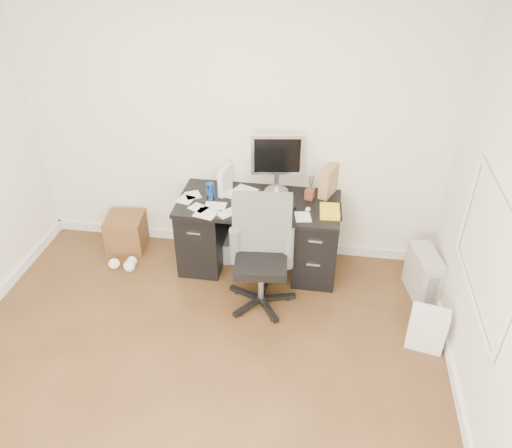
{
  "coord_description": "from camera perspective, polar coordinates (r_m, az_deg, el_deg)",
  "views": [
    {
      "loc": [
        0.88,
        -2.26,
        3.12
      ],
      "look_at": [
        0.35,
        1.2,
        0.8
      ],
      "focal_mm": 35.0,
      "sensor_mm": 36.0,
      "label": 1
    }
  ],
  "objects": [
    {
      "name": "pen_cup",
      "position": [
        4.63,
        6.21,
        4.18
      ],
      "size": [
        0.12,
        0.12,
        0.24
      ],
      "primitive_type": null,
      "rotation": [
        0.0,
        0.0,
        -0.25
      ],
      "color": "brown",
      "rests_on": "desk"
    },
    {
      "name": "lcd_monitor",
      "position": [
        4.62,
        2.41,
        6.84
      ],
      "size": [
        0.51,
        0.34,
        0.6
      ],
      "primitive_type": null,
      "rotation": [
        0.0,
        0.0,
        0.14
      ],
      "color": "silver",
      "rests_on": "desk"
    },
    {
      "name": "loose_papers",
      "position": [
        4.6,
        -2.25,
        2.43
      ],
      "size": [
        1.1,
        0.6,
        0.0
      ],
      "primitive_type": null,
      "color": "white",
      "rests_on": "desk"
    },
    {
      "name": "shopping_bag",
      "position": [
        4.33,
        18.97,
        -11.28
      ],
      "size": [
        0.32,
        0.26,
        0.39
      ],
      "primitive_type": "cube",
      "rotation": [
        0.0,
        0.0,
        -0.2
      ],
      "color": "white",
      "rests_on": "ground"
    },
    {
      "name": "pc_tower",
      "position": [
        4.83,
        18.57,
        -5.46
      ],
      "size": [
        0.29,
        0.48,
        0.45
      ],
      "primitive_type": "cube",
      "rotation": [
        0.0,
        0.0,
        0.22
      ],
      "color": "#A9A499",
      "rests_on": "ground"
    },
    {
      "name": "desk",
      "position": [
        4.8,
        0.3,
        -1.04
      ],
      "size": [
        1.5,
        0.7,
        0.75
      ],
      "color": "black",
      "rests_on": "ground"
    },
    {
      "name": "magazine_file",
      "position": [
        4.71,
        8.28,
        4.92
      ],
      "size": [
        0.21,
        0.28,
        0.29
      ],
      "primitive_type": "cube",
      "rotation": [
        0.0,
        0.0,
        -0.38
      ],
      "color": "#8E6744",
      "rests_on": "desk"
    },
    {
      "name": "travel_mug",
      "position": [
        4.63,
        -5.24,
        3.71
      ],
      "size": [
        0.09,
        0.09,
        0.17
      ],
      "primitive_type": "cylinder",
      "rotation": [
        0.0,
        0.0,
        -0.24
      ],
      "color": "navy",
      "rests_on": "desk"
    },
    {
      "name": "keyboard",
      "position": [
        4.57,
        2.08,
        2.39
      ],
      "size": [
        0.41,
        0.15,
        0.02
      ],
      "primitive_type": "cube",
      "rotation": [
        0.0,
        0.0,
        0.04
      ],
      "color": "black",
      "rests_on": "desk"
    },
    {
      "name": "white_binder",
      "position": [
        4.71,
        -3.56,
        4.99
      ],
      "size": [
        0.15,
        0.24,
        0.26
      ],
      "primitive_type": "cube",
      "rotation": [
        0.0,
        0.0,
        -0.21
      ],
      "color": "white",
      "rests_on": "desk"
    },
    {
      "name": "room_shell",
      "position": [
        2.85,
        -9.91,
        1.99
      ],
      "size": [
        4.02,
        4.02,
        2.71
      ],
      "color": "white",
      "rests_on": "ground"
    },
    {
      "name": "paper_remote",
      "position": [
        4.43,
        -0.03,
        1.29
      ],
      "size": [
        0.28,
        0.25,
        0.02
      ],
      "primitive_type": null,
      "rotation": [
        0.0,
        0.0,
        0.23
      ],
      "color": "white",
      "rests_on": "desk"
    },
    {
      "name": "yellow_book",
      "position": [
        4.48,
        8.52,
        1.44
      ],
      "size": [
        0.2,
        0.25,
        0.04
      ],
      "primitive_type": "cube",
      "rotation": [
        0.0,
        0.0,
        0.06
      ],
      "color": "yellow",
      "rests_on": "desk"
    },
    {
      "name": "computer_mouse",
      "position": [
        4.46,
        5.94,
        1.63
      ],
      "size": [
        0.07,
        0.07,
        0.06
      ],
      "primitive_type": "sphere",
      "rotation": [
        0.0,
        0.0,
        -0.28
      ],
      "color": "silver",
      "rests_on": "desk"
    },
    {
      "name": "wicker_basket",
      "position": [
        5.37,
        -14.6,
        -0.9
      ],
      "size": [
        0.41,
        0.41,
        0.37
      ],
      "primitive_type": "cube",
      "rotation": [
        0.0,
        0.0,
        0.12
      ],
      "color": "#523118",
      "rests_on": "ground"
    },
    {
      "name": "ground",
      "position": [
        3.95,
        -8.1,
        -19.14
      ],
      "size": [
        4.0,
        4.0,
        0.0
      ],
      "primitive_type": "plane",
      "color": "#432B15",
      "rests_on": "ground"
    },
    {
      "name": "office_chair",
      "position": [
        4.3,
        0.58,
        -3.78
      ],
      "size": [
        0.64,
        0.64,
        1.03
      ],
      "primitive_type": null,
      "rotation": [
        0.0,
        0.0,
        0.1
      ],
      "color": "#515351",
      "rests_on": "ground"
    },
    {
      "name": "desk_printer",
      "position": [
        5.11,
        -2.25,
        -2.56
      ],
      "size": [
        0.44,
        0.39,
        0.23
      ],
      "primitive_type": "cube",
      "rotation": [
        0.0,
        0.0,
        0.21
      ],
      "color": "slate",
      "rests_on": "ground"
    }
  ]
}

